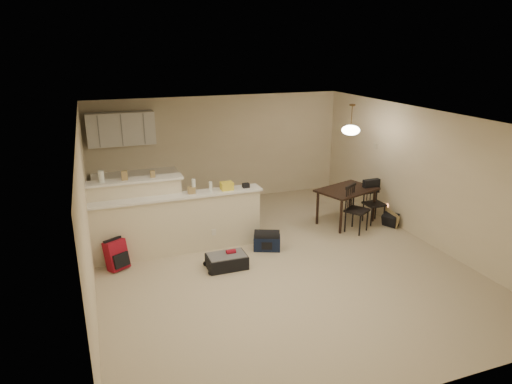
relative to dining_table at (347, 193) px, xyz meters
name	(u,v)px	position (x,y,z in m)	size (l,w,h in m)	color
room	(276,192)	(-2.07, -1.11, 0.59)	(7.00, 7.02, 2.50)	#C4B497
breakfast_bar	(164,221)	(-3.82, -0.13, -0.05)	(3.08, 0.58, 1.39)	beige
upper_cabinets	(121,129)	(-4.27, 2.21, 1.24)	(1.40, 0.34, 0.70)	white
kitchen_counter	(137,194)	(-4.07, 2.08, -0.21)	(1.80, 0.60, 0.90)	white
thermostat	(375,146)	(0.92, 0.44, 0.84)	(0.02, 0.12, 0.12)	beige
jar	(101,177)	(-4.79, 0.01, 0.83)	(0.10, 0.10, 0.20)	silver
cereal_box	(125,176)	(-4.41, 0.01, 0.81)	(0.10, 0.07, 0.16)	#9B8050
small_box	(153,174)	(-3.94, 0.01, 0.79)	(0.08, 0.06, 0.12)	#9B8050
bottle_a	(194,186)	(-3.27, -0.21, 0.56)	(0.07, 0.07, 0.26)	silver
bottle_b	(211,187)	(-2.96, -0.21, 0.52)	(0.06, 0.06, 0.18)	silver
bag_lump	(227,186)	(-2.66, -0.21, 0.50)	(0.22, 0.18, 0.14)	#9B8050
pouch	(246,185)	(-2.29, -0.21, 0.47)	(0.12, 0.10, 0.08)	#9B8050
extra_item_x	(192,190)	(-3.31, -0.21, 0.49)	(0.13, 0.10, 0.12)	#9B8050
dining_table	(347,193)	(0.00, 0.00, 0.00)	(1.39, 1.14, 0.75)	black
pendant_lamp	(351,130)	(0.00, 0.00, 1.33)	(0.36, 0.36, 0.62)	brown
dining_chair_near	(357,209)	(-0.04, -0.49, -0.18)	(0.42, 0.40, 0.96)	black
dining_chair_far	(374,203)	(0.56, -0.21, -0.21)	(0.39, 0.37, 0.89)	black
suitcase	(227,261)	(-2.95, -1.11, -0.55)	(0.66, 0.43, 0.22)	black
red_backpack	(116,255)	(-4.69, -0.50, -0.41)	(0.33, 0.21, 0.50)	maroon
navy_duffel	(267,243)	(-2.05, -0.68, -0.53)	(0.48, 0.26, 0.26)	#101A33
black_daypack	(391,220)	(0.78, -0.50, -0.53)	(0.30, 0.21, 0.27)	black
cardboard_sheet	(391,219)	(0.78, -0.50, -0.49)	(0.44, 0.02, 0.34)	#9B8050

